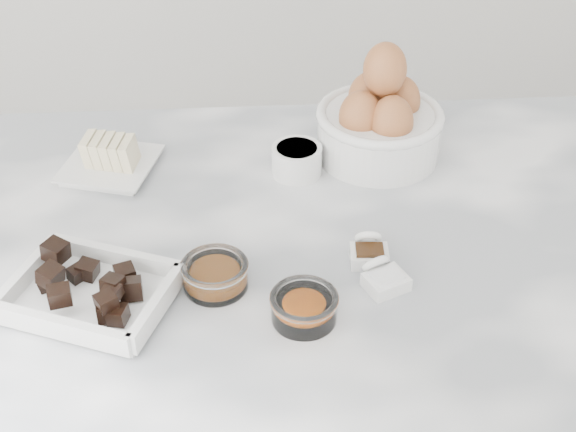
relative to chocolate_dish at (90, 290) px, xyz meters
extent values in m
cube|color=white|center=(0.22, 0.08, -0.04)|extent=(1.20, 0.80, 0.04)
cube|color=white|center=(0.00, 0.00, -0.02)|extent=(0.21, 0.19, 0.01)
cube|color=white|center=(-0.01, 0.29, -0.02)|extent=(0.14, 0.14, 0.01)
cube|color=white|center=(-0.01, 0.29, -0.01)|extent=(0.16, 0.16, 0.00)
cylinder|color=white|center=(0.27, 0.27, 0.00)|extent=(0.07, 0.07, 0.04)
cylinder|color=white|center=(0.27, 0.27, 0.02)|extent=(0.06, 0.06, 0.01)
cylinder|color=white|center=(0.40, 0.31, 0.01)|extent=(0.19, 0.19, 0.07)
torus|color=white|center=(0.40, 0.31, 0.05)|extent=(0.19, 0.19, 0.02)
ellipsoid|color=#AE6538|center=(0.43, 0.32, 0.06)|extent=(0.06, 0.06, 0.08)
ellipsoid|color=#AE6538|center=(0.36, 0.31, 0.06)|extent=(0.06, 0.06, 0.08)
ellipsoid|color=#AE6538|center=(0.40, 0.35, 0.06)|extent=(0.06, 0.06, 0.08)
ellipsoid|color=#AE6538|center=(0.39, 0.27, 0.06)|extent=(0.06, 0.06, 0.08)
ellipsoid|color=#AE6538|center=(0.40, 0.31, 0.12)|extent=(0.06, 0.06, 0.08)
cylinder|color=white|center=(0.15, 0.02, 0.00)|extent=(0.08, 0.08, 0.03)
torus|color=white|center=(0.15, 0.02, 0.01)|extent=(0.08, 0.08, 0.01)
cylinder|color=orange|center=(0.15, 0.02, -0.01)|extent=(0.06, 0.06, 0.01)
cylinder|color=white|center=(0.25, -0.04, -0.01)|extent=(0.08, 0.08, 0.03)
torus|color=white|center=(0.25, -0.04, 0.01)|extent=(0.08, 0.08, 0.01)
ellipsoid|color=orange|center=(0.25, -0.04, 0.00)|extent=(0.05, 0.05, 0.02)
cube|color=white|center=(0.35, 0.06, -0.01)|extent=(0.05, 0.04, 0.02)
cube|color=black|center=(0.35, 0.06, 0.00)|extent=(0.04, 0.03, 0.00)
torus|color=white|center=(0.35, 0.08, 0.00)|extent=(0.04, 0.03, 0.04)
cube|color=white|center=(0.36, 0.01, -0.01)|extent=(0.06, 0.06, 0.02)
cube|color=white|center=(0.36, 0.01, 0.00)|extent=(0.05, 0.04, 0.00)
torus|color=white|center=(0.35, 0.03, 0.00)|extent=(0.05, 0.04, 0.04)
camera|label=1|loc=(0.19, -0.73, 0.65)|focal=50.00mm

